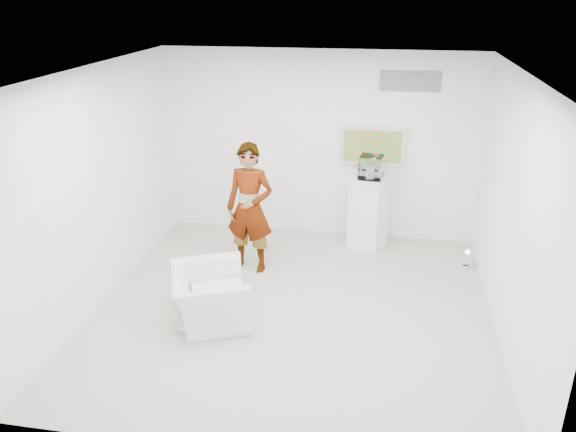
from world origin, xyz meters
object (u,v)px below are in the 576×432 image
object	(u,v)px
tv	(372,146)
floor_uplight	(467,259)
person	(250,208)
pedestal	(369,212)
armchair	(210,296)

from	to	relation	value
tv	floor_uplight	distance (m)	2.23
person	pedestal	size ratio (longest dim) A/B	1.65
pedestal	armchair	bearing A→B (deg)	-126.07
pedestal	floor_uplight	size ratio (longest dim) A/B	4.16
armchair	tv	bearing A→B (deg)	-54.41
armchair	pedestal	size ratio (longest dim) A/B	0.89
person	floor_uplight	xyz separation A→B (m)	(3.13, 0.55, -0.81)
tv	floor_uplight	world-z (taller)	tv
pedestal	person	bearing A→B (deg)	-147.22
pedestal	floor_uplight	world-z (taller)	pedestal
person	armchair	bearing A→B (deg)	-89.81
armchair	floor_uplight	world-z (taller)	armchair
tv	pedestal	distance (m)	1.04
armchair	floor_uplight	bearing A→B (deg)	-80.97
armchair	person	bearing A→B (deg)	-28.86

